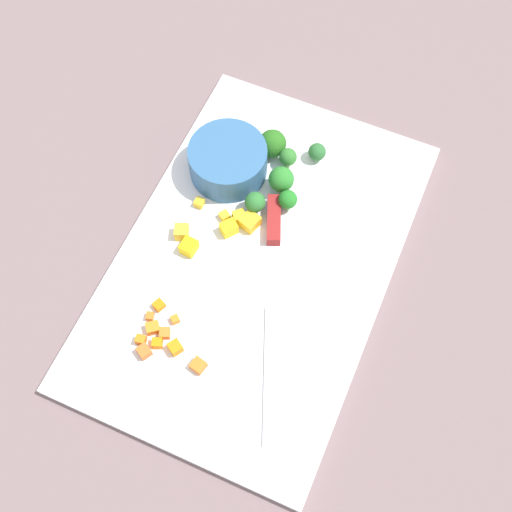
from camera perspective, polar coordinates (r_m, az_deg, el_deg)
The scene contains 27 objects.
ground_plane at distance 0.91m, azimuth -0.00°, elevation -0.61°, with size 4.00×4.00×0.00m, color #725E61.
cutting_board at distance 0.90m, azimuth -0.00°, elevation -0.45°, with size 0.54×0.35×0.01m, color white.
prep_bowl at distance 0.95m, azimuth -2.38°, elevation 8.03°, with size 0.11×0.11×0.05m, color #316092.
chef_knife at distance 0.88m, azimuth 1.65°, elevation -1.51°, with size 0.32×0.15×0.02m.
carrot_dice_0 at distance 0.86m, azimuth -7.70°, elevation -6.46°, with size 0.01×0.01×0.01m, color orange.
carrot_dice_1 at distance 0.86m, azimuth -9.68°, elevation -6.99°, with size 0.01×0.01×0.01m, color orange.
carrot_dice_2 at distance 0.87m, azimuth -6.83°, elevation -5.32°, with size 0.01×0.01×0.01m, color orange.
carrot_dice_3 at distance 0.86m, azimuth -8.33°, elevation -7.28°, with size 0.01×0.01×0.01m, color orange.
carrot_dice_4 at distance 0.86m, azimuth -9.41°, elevation -7.93°, with size 0.01×0.02×0.01m, color orange.
carrot_dice_5 at distance 0.84m, azimuth -4.89°, elevation -9.18°, with size 0.02×0.02×0.01m, color orange.
carrot_dice_6 at distance 0.86m, azimuth -8.69°, elevation -6.02°, with size 0.02×0.01×0.01m, color orange.
carrot_dice_7 at distance 0.85m, azimuth -6.82°, elevation -7.67°, with size 0.02×0.02×0.01m, color orange.
carrot_dice_8 at distance 0.87m, azimuth -8.92°, elevation -5.05°, with size 0.01×0.01×0.01m, color orange.
carrot_dice_9 at distance 0.88m, azimuth -8.18°, elevation -4.12°, with size 0.01×0.01×0.01m, color orange.
pepper_dice_0 at distance 0.93m, azimuth -2.67°, elevation 3.39°, with size 0.01×0.01×0.01m, color yellow.
pepper_dice_1 at distance 0.91m, azimuth -6.28°, elevation 2.03°, with size 0.02×0.02×0.02m, color yellow.
pepper_dice_2 at distance 0.94m, azimuth -4.80°, elevation 4.49°, with size 0.01×0.01×0.01m, color yellow.
pepper_dice_3 at distance 0.91m, azimuth -2.30°, elevation 2.35°, with size 0.02×0.02×0.02m, color yellow.
pepper_dice_4 at distance 0.92m, azimuth -0.52°, elevation 2.90°, with size 0.02×0.02×0.02m, color yellow.
pepper_dice_5 at distance 0.92m, azimuth -1.42°, elevation 3.33°, with size 0.02×0.01×0.02m, color yellow.
pepper_dice_6 at distance 0.90m, azimuth -5.67°, elevation 0.78°, with size 0.02×0.02×0.02m, color yellow.
broccoli_floret_0 at distance 0.92m, azimuth 2.70°, elevation 4.76°, with size 0.03×0.03×0.03m.
broccoli_floret_1 at distance 0.96m, azimuth 2.71°, elevation 8.32°, with size 0.03×0.03×0.03m.
broccoli_floret_2 at distance 0.97m, azimuth 1.40°, elevation 9.45°, with size 0.04×0.04×0.04m.
broccoli_floret_3 at distance 0.92m, azimuth -0.08°, elevation 4.54°, with size 0.03×0.03×0.04m.
broccoli_floret_4 at distance 0.97m, azimuth 5.17°, elevation 8.72°, with size 0.03×0.03×0.03m.
broccoli_floret_5 at distance 0.93m, azimuth 2.14°, elevation 6.46°, with size 0.04×0.04×0.04m.
Camera 1 is at (0.36, 0.16, 0.82)m, focal length 47.47 mm.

